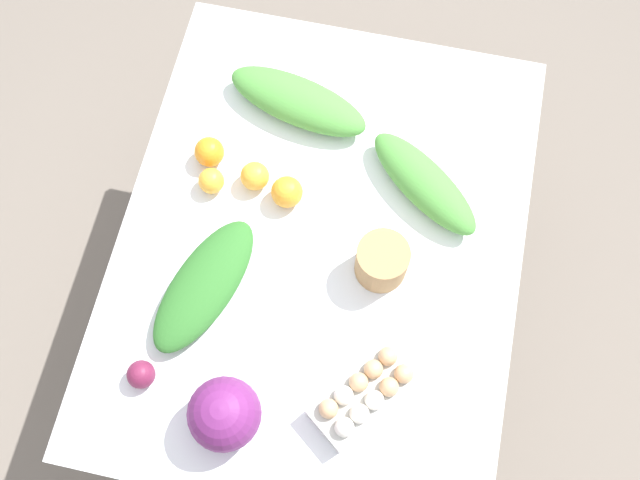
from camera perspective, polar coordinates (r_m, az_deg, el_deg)
The scene contains 13 objects.
ground_plane at distance 2.45m, azimuth 0.00°, elevation -5.91°, with size 8.00×8.00×0.00m, color #70665B.
dining_table at distance 1.85m, azimuth 0.00°, elevation -1.14°, with size 1.28×1.00×0.71m.
cabbage_purple at distance 1.61m, azimuth -7.66°, elevation -13.63°, with size 0.16×0.16×0.16m, color #6B2366.
egg_carton at distance 1.64m, azimuth 3.68°, elevation -12.12°, with size 0.28×0.25×0.09m.
paper_bag at distance 1.70m, azimuth 4.97°, elevation -1.71°, with size 0.13×0.13×0.11m, color #A87F51.
greens_bunch_beet_tops at distance 1.90m, azimuth -1.79°, elevation 11.05°, with size 0.39×0.13×0.09m, color #4C933D.
greens_bunch_kale at distance 1.81m, azimuth 8.33°, elevation 4.52°, with size 0.35×0.11×0.09m, color #4C933D.
greens_bunch_chard at distance 1.72m, azimuth -9.24°, elevation -3.58°, with size 0.37×0.15×0.07m, color #2D6B28.
beet_root at distance 1.71m, azimuth -14.13°, elevation -10.39°, with size 0.07×0.07×0.07m, color maroon.
orange_0 at distance 1.85m, azimuth -8.85°, elevation 6.98°, with size 0.08×0.08×0.08m, color orange.
orange_1 at distance 1.81m, azimuth -5.23°, elevation 5.12°, with size 0.07×0.07×0.07m, color #F9A833.
orange_2 at distance 1.78m, azimuth -2.66°, elevation 3.86°, with size 0.08×0.08×0.08m, color orange.
orange_3 at distance 1.82m, azimuth -8.69°, elevation 4.70°, with size 0.07×0.07×0.07m, color #F9A833.
Camera 1 is at (-0.60, -0.13, 2.37)m, focal length 40.00 mm.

